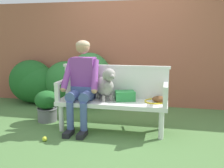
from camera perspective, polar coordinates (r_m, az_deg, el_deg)
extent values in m
plane|color=#4C753D|center=(3.87, 0.00, -10.18)|extent=(40.00, 40.00, 0.00)
cube|color=#9E5642|center=(5.24, 3.80, 6.70)|extent=(8.00, 0.30, 2.05)
ellipsoid|color=#1E5B23|center=(5.56, -16.23, -0.01)|extent=(0.95, 0.83, 0.79)
ellipsoid|color=#337538|center=(5.10, -4.95, 1.01)|extent=(0.90, 0.81, 1.06)
ellipsoid|color=#286B2D|center=(5.30, -10.26, 0.25)|extent=(0.87, 0.81, 0.88)
ellipsoid|color=#1E5B23|center=(5.62, -17.47, 0.57)|extent=(0.93, 0.76, 0.90)
cube|color=white|center=(3.75, 0.00, -4.22)|extent=(1.60, 0.49, 0.06)
cylinder|color=white|center=(3.85, -11.20, -7.46)|extent=(0.07, 0.07, 0.39)
cylinder|color=white|center=(3.55, 10.88, -8.99)|extent=(0.07, 0.07, 0.39)
cylinder|color=white|center=(4.18, -9.16, -5.96)|extent=(0.07, 0.07, 0.39)
cylinder|color=white|center=(3.91, 11.03, -7.19)|extent=(0.07, 0.07, 0.39)
cube|color=white|center=(3.90, 0.68, 0.28)|extent=(1.60, 0.05, 0.46)
cube|color=white|center=(3.86, 0.68, 3.93)|extent=(1.64, 0.06, 0.04)
cube|color=white|center=(3.75, -12.08, -2.07)|extent=(0.06, 0.06, 0.24)
cube|color=white|center=(3.91, -10.92, 0.57)|extent=(0.06, 0.49, 0.04)
cube|color=white|center=(3.43, 11.75, -3.24)|extent=(0.06, 0.06, 0.24)
cube|color=white|center=(3.60, 11.87, -0.31)|extent=(0.06, 0.49, 0.04)
cube|color=black|center=(3.70, -9.64, -10.75)|extent=(0.10, 0.24, 0.07)
cylinder|color=#475B93|center=(3.70, -9.29, -6.95)|extent=(0.10, 0.10, 0.40)
cylinder|color=#475B93|center=(3.77, -8.52, -2.51)|extent=(0.15, 0.32, 0.15)
cube|color=black|center=(3.64, -6.66, -11.07)|extent=(0.10, 0.24, 0.07)
cylinder|color=#475B93|center=(3.63, -6.32, -7.20)|extent=(0.10, 0.10, 0.40)
cylinder|color=#475B93|center=(3.71, -5.63, -2.68)|extent=(0.15, 0.32, 0.15)
cube|color=#475B93|center=(3.88, -6.32, -1.79)|extent=(0.32, 0.24, 0.20)
cube|color=#843D93|center=(3.85, -6.31, 2.05)|extent=(0.34, 0.22, 0.52)
cylinder|color=#843D93|center=(3.81, -9.88, 2.17)|extent=(0.14, 0.33, 0.45)
sphere|color=tan|center=(3.74, -10.74, -1.11)|extent=(0.09, 0.09, 0.09)
cylinder|color=#843D93|center=(3.67, -3.79, 2.00)|extent=(0.14, 0.33, 0.45)
sphere|color=tan|center=(3.59, -3.97, -1.44)|extent=(0.09, 0.09, 0.09)
sphere|color=tan|center=(3.79, -6.53, 8.14)|extent=(0.20, 0.20, 0.20)
ellipsoid|color=tan|center=(3.80, -6.49, 8.60)|extent=(0.21, 0.21, 0.14)
cylinder|color=gray|center=(3.67, -1.89, -3.32)|extent=(0.05, 0.05, 0.09)
cylinder|color=gray|center=(3.72, -0.15, -3.10)|extent=(0.05, 0.05, 0.09)
cylinder|color=gray|center=(3.85, -3.30, -2.67)|extent=(0.05, 0.05, 0.09)
cylinder|color=gray|center=(3.90, -1.62, -2.47)|extent=(0.05, 0.05, 0.09)
ellipsoid|color=gray|center=(3.75, -1.77, -0.45)|extent=(0.40, 0.41, 0.28)
sphere|color=gray|center=(3.64, -0.90, -0.41)|extent=(0.16, 0.16, 0.16)
sphere|color=gray|center=(3.58, -0.64, 2.13)|extent=(0.17, 0.17, 0.17)
ellipsoid|color=gray|center=(3.52, -0.04, 1.69)|extent=(0.12, 0.12, 0.06)
ellipsoid|color=gray|center=(3.56, -1.77, 1.88)|extent=(0.07, 0.06, 0.13)
ellipsoid|color=gray|center=(3.63, 0.29, 2.05)|extent=(0.07, 0.06, 0.13)
sphere|color=gray|center=(3.88, -2.88, 0.75)|extent=(0.08, 0.08, 0.08)
torus|color=yellow|center=(3.73, 9.43, -3.80)|extent=(0.37, 0.37, 0.02)
cylinder|color=silver|center=(3.73, 9.42, -3.90)|extent=(0.25, 0.25, 0.00)
cube|color=yellow|center=(3.88, 8.74, -3.15)|extent=(0.06, 0.08, 0.02)
cylinder|color=black|center=(4.01, 8.20, -2.69)|extent=(0.10, 0.22, 0.03)
ellipsoid|color=brown|center=(3.71, 10.55, -3.36)|extent=(0.25, 0.21, 0.09)
cube|color=#2D8E42|center=(3.75, 2.89, -2.63)|extent=(0.33, 0.28, 0.14)
sphere|color=#CCDB33|center=(3.59, -14.73, -11.71)|extent=(0.07, 0.07, 0.07)
cylinder|color=slate|center=(4.37, -14.17, -6.64)|extent=(0.31, 0.31, 0.21)
torus|color=slate|center=(4.34, -14.23, -5.32)|extent=(0.33, 0.33, 0.02)
ellipsoid|color=#1E5B23|center=(4.31, -14.32, -3.41)|extent=(0.38, 0.38, 0.30)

